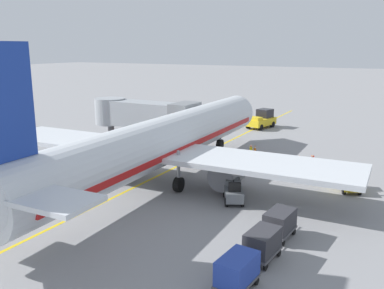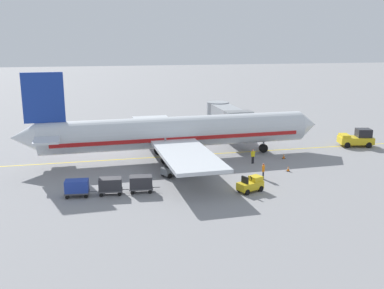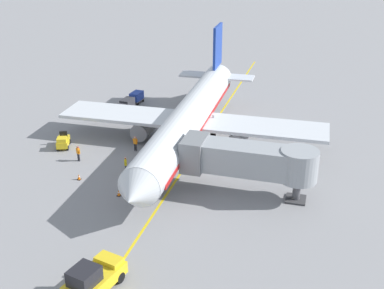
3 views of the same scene
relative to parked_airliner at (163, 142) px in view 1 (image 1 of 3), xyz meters
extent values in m
plane|color=gray|center=(-1.09, 2.15, -3.19)|extent=(400.00, 400.00, 0.00)
cube|color=gold|center=(-1.09, 2.15, -3.18)|extent=(0.24, 80.00, 0.01)
cylinder|color=silver|center=(-0.01, 0.27, 0.10)|extent=(4.64, 32.10, 3.70)
cube|color=red|center=(-0.01, 0.27, -0.36)|extent=(4.60, 29.54, 0.44)
cone|color=silver|center=(-0.51, 17.47, 0.10)|extent=(3.70, 2.51, 3.63)
cube|color=black|center=(-0.46, 15.67, 0.75)|extent=(2.81, 1.18, 0.60)
cube|color=silver|center=(0.02, -0.73, -0.55)|extent=(30.14, 6.08, 0.36)
cylinder|color=gray|center=(-5.50, -0.09, -1.80)|extent=(2.09, 3.26, 2.00)
cylinder|color=gray|center=(5.50, 0.23, -1.80)|extent=(2.09, 3.26, 2.00)
cube|color=silver|center=(0.43, -14.52, 0.65)|extent=(10.07, 2.89, 0.24)
cylinder|color=black|center=(-0.34, 11.47, -2.64)|extent=(0.48, 1.11, 1.10)
cylinder|color=gray|center=(-0.34, 11.47, -1.09)|extent=(0.24, 0.24, 2.00)
cylinder|color=black|center=(-2.25, -1.79, -2.64)|extent=(0.48, 1.11, 1.10)
cylinder|color=gray|center=(-2.25, -1.79, -1.09)|extent=(0.24, 0.24, 2.00)
cylinder|color=black|center=(2.35, -1.66, -2.64)|extent=(0.48, 1.11, 1.10)
cylinder|color=gray|center=(2.35, -1.66, -1.09)|extent=(0.24, 0.24, 2.00)
cube|color=#93999E|center=(-7.47, 9.01, 0.30)|extent=(10.30, 2.80, 2.60)
cube|color=slate|center=(-3.12, 9.01, 0.30)|extent=(2.00, 3.50, 2.99)
cylinder|color=#93999E|center=(-12.62, 9.01, 0.30)|extent=(3.36, 3.36, 2.86)
cylinder|color=#4C4C51|center=(-12.62, 9.01, -2.09)|extent=(0.70, 0.70, 2.19)
cube|color=#38383A|center=(-12.62, 9.01, -3.11)|extent=(1.80, 1.80, 0.16)
cube|color=gold|center=(-0.62, 24.87, -2.34)|extent=(3.16, 4.79, 0.90)
cube|color=black|center=(-0.39, 25.84, -1.34)|extent=(2.03, 2.18, 1.10)
cube|color=gold|center=(-0.98, 23.38, -1.71)|extent=(2.07, 1.50, 0.36)
cylinder|color=black|center=(-0.05, 23.27, -2.79)|extent=(0.53, 0.86, 0.80)
cylinder|color=black|center=(-1.86, 23.70, -2.79)|extent=(0.53, 0.86, 0.80)
cylinder|color=black|center=(0.62, 26.05, -2.79)|extent=(0.53, 0.86, 0.80)
cylinder|color=black|center=(-1.20, 26.48, -2.79)|extent=(0.53, 0.86, 0.80)
cube|color=gold|center=(13.33, 4.54, -2.56)|extent=(2.05, 2.77, 0.70)
cube|color=gold|center=(13.07, 5.18, -1.99)|extent=(1.34, 1.36, 0.44)
cube|color=black|center=(13.59, 3.91, -1.89)|extent=(0.84, 0.46, 0.64)
cylinder|color=black|center=(13.28, 4.66, -1.91)|extent=(0.17, 0.27, 0.54)
cylinder|color=black|center=(12.50, 5.15, -2.91)|extent=(0.39, 0.59, 0.56)
cylinder|color=black|center=(13.50, 5.56, -2.91)|extent=(0.39, 0.59, 0.56)
cylinder|color=black|center=(13.16, 3.53, -2.91)|extent=(0.39, 0.59, 0.56)
cylinder|color=black|center=(14.16, 3.93, -2.91)|extent=(0.39, 0.59, 0.56)
cube|color=slate|center=(6.70, -1.64, -2.56)|extent=(2.23, 2.77, 0.70)
cube|color=slate|center=(6.38, -1.03, -1.99)|extent=(1.39, 1.41, 0.44)
cube|color=black|center=(7.02, -2.25, -1.89)|extent=(0.82, 0.54, 0.64)
cylinder|color=black|center=(6.64, -1.53, -1.91)|extent=(0.19, 0.27, 0.54)
cylinder|color=black|center=(5.81, -1.12, -2.91)|extent=(0.44, 0.59, 0.56)
cylinder|color=black|center=(6.76, -0.61, -2.91)|extent=(0.44, 0.59, 0.56)
cylinder|color=black|center=(6.63, -2.66, -2.91)|extent=(0.44, 0.59, 0.56)
cylinder|color=black|center=(7.59, -2.16, -2.91)|extent=(0.44, 0.59, 0.56)
cube|color=#4C4C51|center=(11.10, -5.53, -2.77)|extent=(1.50, 2.31, 0.12)
cube|color=#2D2D33|center=(11.10, -5.53, -2.16)|extent=(1.42, 2.19, 1.10)
cylinder|color=#4C4C51|center=(11.23, -4.08, -2.78)|extent=(0.13, 0.70, 0.07)
cylinder|color=black|center=(10.62, -4.65, -3.01)|extent=(0.15, 0.37, 0.36)
cylinder|color=black|center=(11.72, -4.76, -3.01)|extent=(0.15, 0.37, 0.36)
cylinder|color=black|center=(10.47, -6.30, -3.01)|extent=(0.15, 0.37, 0.36)
cylinder|color=black|center=(11.57, -6.40, -3.01)|extent=(0.15, 0.37, 0.36)
cube|color=#4C4C51|center=(11.08, -8.36, -2.77)|extent=(1.50, 2.31, 0.12)
cube|color=#2D2D33|center=(11.08, -8.36, -2.16)|extent=(1.42, 2.19, 1.10)
cylinder|color=#4C4C51|center=(11.21, -6.92, -2.78)|extent=(0.13, 0.70, 0.07)
cylinder|color=black|center=(10.60, -7.49, -3.01)|extent=(0.15, 0.37, 0.36)
cylinder|color=black|center=(11.70, -7.59, -3.01)|extent=(0.15, 0.37, 0.36)
cylinder|color=black|center=(10.45, -9.13, -3.01)|extent=(0.15, 0.37, 0.36)
cylinder|color=black|center=(11.55, -9.23, -3.01)|extent=(0.15, 0.37, 0.36)
cube|color=#4C4C51|center=(10.97, -11.37, -2.77)|extent=(1.50, 2.31, 0.12)
cube|color=#233D9E|center=(10.97, -11.37, -2.16)|extent=(1.42, 2.19, 1.10)
cylinder|color=#4C4C51|center=(11.10, -9.93, -2.78)|extent=(0.13, 0.70, 0.07)
cylinder|color=black|center=(10.49, -10.50, -3.01)|extent=(0.15, 0.37, 0.36)
cylinder|color=black|center=(11.59, -10.60, -3.01)|extent=(0.15, 0.37, 0.36)
cylinder|color=#232328|center=(5.13, 3.27, -2.76)|extent=(0.15, 0.15, 0.85)
cylinder|color=#232328|center=(5.33, 3.22, -2.76)|extent=(0.15, 0.15, 0.85)
cube|color=orange|center=(5.23, 3.25, -2.04)|extent=(0.43, 0.33, 0.60)
cylinder|color=orange|center=(4.99, 3.31, -2.09)|extent=(0.24, 0.14, 0.57)
cylinder|color=orange|center=(5.47, 3.18, -2.09)|extent=(0.24, 0.14, 0.57)
sphere|color=tan|center=(5.23, 3.25, -1.61)|extent=(0.22, 0.22, 0.22)
cube|color=red|center=(5.23, 3.25, -1.59)|extent=(0.28, 0.15, 0.10)
cylinder|color=#232328|center=(4.18, 8.39, -2.76)|extent=(0.15, 0.15, 0.85)
cylinder|color=#232328|center=(4.26, 8.20, -2.76)|extent=(0.15, 0.15, 0.85)
cube|color=yellow|center=(4.22, 8.29, -2.04)|extent=(0.37, 0.44, 0.60)
cylinder|color=yellow|center=(4.12, 8.52, -2.09)|extent=(0.17, 0.24, 0.57)
cylinder|color=yellow|center=(4.32, 8.06, -2.09)|extent=(0.17, 0.24, 0.57)
sphere|color=beige|center=(4.22, 8.29, -1.61)|extent=(0.22, 0.22, 0.22)
cube|color=red|center=(4.22, 8.29, -1.59)|extent=(0.18, 0.27, 0.10)
cylinder|color=#232328|center=(9.94, 7.26, -2.76)|extent=(0.15, 0.15, 0.85)
cylinder|color=#232328|center=(10.12, 7.16, -2.76)|extent=(0.15, 0.15, 0.85)
cube|color=orange|center=(10.03, 7.21, -2.04)|extent=(0.45, 0.40, 0.60)
cylinder|color=orange|center=(9.81, 7.33, -2.09)|extent=(0.24, 0.19, 0.57)
cylinder|color=orange|center=(10.25, 7.09, -2.09)|extent=(0.24, 0.19, 0.57)
sphere|color=#997051|center=(10.03, 7.21, -1.61)|extent=(0.22, 0.22, 0.22)
cube|color=red|center=(10.03, 7.21, -1.59)|extent=(0.27, 0.20, 0.10)
cube|color=black|center=(3.04, 12.74, -3.17)|extent=(0.36, 0.36, 0.04)
cone|color=orange|center=(3.04, 12.74, -2.87)|extent=(0.30, 0.30, 0.55)
cylinder|color=white|center=(3.04, 12.74, -2.84)|extent=(0.21, 0.21, 0.06)
cube|color=black|center=(8.03, 10.96, -3.17)|extent=(0.36, 0.36, 0.04)
cone|color=orange|center=(8.03, 10.96, -2.87)|extent=(0.30, 0.30, 0.55)
cylinder|color=white|center=(8.03, 10.96, -2.84)|extent=(0.21, 0.21, 0.06)
camera|label=1|loc=(16.93, -26.50, 7.16)|focal=38.58mm
camera|label=2|loc=(50.16, -9.74, 10.78)|focal=40.79mm
camera|label=3|loc=(-14.29, 48.63, 19.74)|focal=46.17mm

